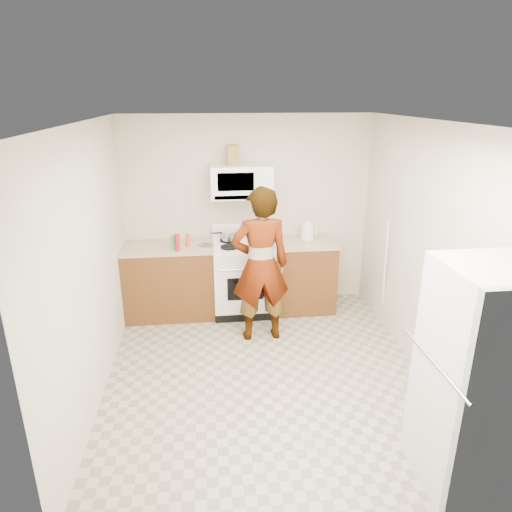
{
  "coord_description": "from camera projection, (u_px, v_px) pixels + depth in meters",
  "views": [
    {
      "loc": [
        -0.56,
        -3.99,
        2.73
      ],
      "look_at": [
        -0.04,
        0.55,
        1.09
      ],
      "focal_mm": 32.0,
      "sensor_mm": 36.0,
      "label": 1
    }
  ],
  "objects": [
    {
      "name": "floor",
      "position": [
        266.0,
        373.0,
        4.71
      ],
      "size": [
        3.6,
        3.6,
        0.0
      ],
      "primitive_type": "plane",
      "color": "gray",
      "rests_on": "ground"
    },
    {
      "name": "back_wall",
      "position": [
        248.0,
        213.0,
        5.97
      ],
      "size": [
        3.2,
        0.02,
        2.5
      ],
      "primitive_type": "cube",
      "color": "beige",
      "rests_on": "floor"
    },
    {
      "name": "right_wall",
      "position": [
        427.0,
        253.0,
        4.46
      ],
      "size": [
        0.02,
        3.6,
        2.5
      ],
      "primitive_type": "cube",
      "color": "beige",
      "rests_on": "floor"
    },
    {
      "name": "cabinet_left",
      "position": [
        170.0,
        282.0,
        5.84
      ],
      "size": [
        1.12,
        0.62,
        0.9
      ],
      "primitive_type": "cube",
      "color": "#5E3416",
      "rests_on": "floor"
    },
    {
      "name": "counter_left",
      "position": [
        168.0,
        247.0,
        5.69
      ],
      "size": [
        1.14,
        0.64,
        0.03
      ],
      "primitive_type": "cube",
      "color": "tan",
      "rests_on": "cabinet_left"
    },
    {
      "name": "cabinet_right",
      "position": [
        302.0,
        276.0,
        6.03
      ],
      "size": [
        0.8,
        0.62,
        0.9
      ],
      "primitive_type": "cube",
      "color": "#5E3416",
      "rests_on": "floor"
    },
    {
      "name": "counter_right",
      "position": [
        303.0,
        242.0,
        5.87
      ],
      "size": [
        0.82,
        0.64,
        0.03
      ],
      "primitive_type": "cube",
      "color": "tan",
      "rests_on": "cabinet_right"
    },
    {
      "name": "gas_range",
      "position": [
        243.0,
        276.0,
        5.93
      ],
      "size": [
        0.76,
        0.65,
        1.13
      ],
      "color": "white",
      "rests_on": "floor"
    },
    {
      "name": "microwave",
      "position": [
        241.0,
        181.0,
        5.64
      ],
      "size": [
        0.76,
        0.38,
        0.4
      ],
      "primitive_type": "cube",
      "color": "white",
      "rests_on": "back_wall"
    },
    {
      "name": "person",
      "position": [
        260.0,
        265.0,
        5.13
      ],
      "size": [
        0.68,
        0.47,
        1.8
      ],
      "primitive_type": "imported",
      "rotation": [
        0.0,
        0.0,
        3.2
      ],
      "color": "tan",
      "rests_on": "floor"
    },
    {
      "name": "fridge",
      "position": [
        482.0,
        381.0,
        3.16
      ],
      "size": [
        0.71,
        0.71,
        1.7
      ],
      "primitive_type": "cube",
      "rotation": [
        0.0,
        0.0,
        0.01
      ],
      "color": "silver",
      "rests_on": "floor"
    },
    {
      "name": "kettle",
      "position": [
        308.0,
        231.0,
        5.93
      ],
      "size": [
        0.21,
        0.21,
        0.2
      ],
      "primitive_type": "cylinder",
      "rotation": [
        0.0,
        0.0,
        0.35
      ],
      "color": "white",
      "rests_on": "counter_right"
    },
    {
      "name": "jug",
      "position": [
        233.0,
        155.0,
        5.53
      ],
      "size": [
        0.15,
        0.15,
        0.24
      ],
      "primitive_type": "cube",
      "rotation": [
        0.0,
        0.0,
        0.05
      ],
      "color": "brown",
      "rests_on": "microwave"
    },
    {
      "name": "saucepan",
      "position": [
        229.0,
        235.0,
        5.85
      ],
      "size": [
        0.23,
        0.23,
        0.11
      ],
      "primitive_type": "cylinder",
      "rotation": [
        0.0,
        0.0,
        -0.13
      ],
      "color": "silver",
      "rests_on": "gas_range"
    },
    {
      "name": "tray",
      "position": [
        257.0,
        245.0,
        5.65
      ],
      "size": [
        0.27,
        0.2,
        0.05
      ],
      "primitive_type": "cube",
      "rotation": [
        0.0,
        0.0,
        -0.18
      ],
      "color": "white",
      "rests_on": "gas_range"
    },
    {
      "name": "bottle_spray",
      "position": [
        177.0,
        243.0,
        5.47
      ],
      "size": [
        0.07,
        0.07,
        0.21
      ],
      "primitive_type": "cylinder",
      "rotation": [
        0.0,
        0.0,
        -0.19
      ],
      "color": "red",
      "rests_on": "counter_left"
    },
    {
      "name": "bottle_hot_sauce",
      "position": [
        188.0,
        241.0,
        5.63
      ],
      "size": [
        0.06,
        0.06,
        0.16
      ],
      "primitive_type": "cylinder",
      "rotation": [
        0.0,
        0.0,
        0.2
      ],
      "color": "#D44D17",
      "rests_on": "counter_left"
    },
    {
      "name": "bottle_green_cap",
      "position": [
        173.0,
        243.0,
        5.5
      ],
      "size": [
        0.06,
        0.06,
        0.19
      ],
      "primitive_type": "cylinder",
      "rotation": [
        0.0,
        0.0,
        -0.07
      ],
      "color": "green",
      "rests_on": "counter_left"
    },
    {
      "name": "pot_lid",
      "position": [
        207.0,
        245.0,
        5.71
      ],
      "size": [
        0.26,
        0.26,
        0.01
      ],
      "primitive_type": "cylinder",
      "rotation": [
        0.0,
        0.0,
        0.26
      ],
      "color": "silver",
      "rests_on": "counter_left"
    },
    {
      "name": "broom",
      "position": [
        385.0,
        273.0,
        5.48
      ],
      "size": [
        0.18,
        0.27,
        1.35
      ],
      "primitive_type": "cylinder",
      "rotation": [
        0.14,
        -0.14,
        0.25
      ],
      "color": "silver",
      "rests_on": "floor"
    }
  ]
}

